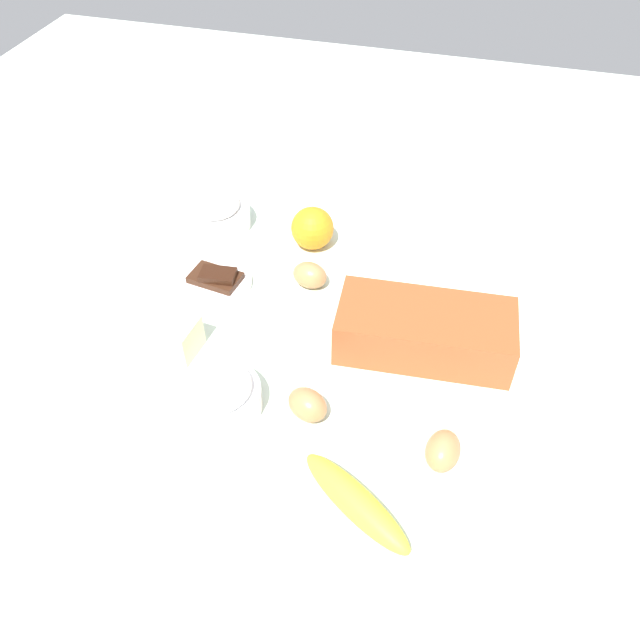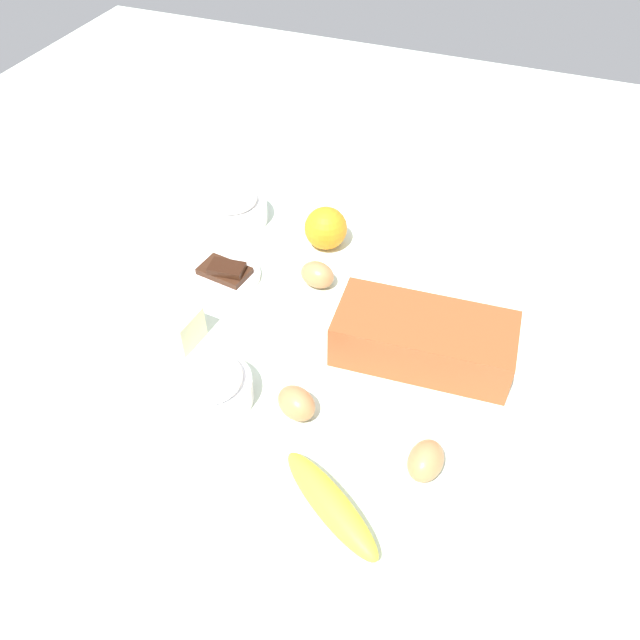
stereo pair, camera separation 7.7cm
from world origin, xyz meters
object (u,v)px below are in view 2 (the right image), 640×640
object	(u,v)px
banana	(331,504)
chocolate_plate	(225,274)
egg_loose	(296,403)
flour_bowl	(233,207)
orange_fruit	(326,228)
butter_block	(172,324)
egg_near_butter	(317,275)
egg_beside_bowl	(426,461)
sugar_bowl	(210,385)
loaf_pan	(424,338)

from	to	relation	value
banana	chocolate_plate	world-z (taller)	banana
egg_loose	flour_bowl	bearing A→B (deg)	127.23
orange_fruit	chocolate_plate	xyz separation A→B (m)	(-0.14, -0.16, -0.03)
chocolate_plate	butter_block	bearing A→B (deg)	-93.95
banana	orange_fruit	world-z (taller)	orange_fruit
butter_block	chocolate_plate	size ratio (longest dim) A/B	0.69
orange_fruit	egg_near_butter	distance (m)	0.12
egg_near_butter	chocolate_plate	distance (m)	0.17
egg_beside_bowl	flour_bowl	bearing A→B (deg)	139.75
banana	egg_near_butter	size ratio (longest dim) A/B	2.98
banana	flour_bowl	bearing A→B (deg)	127.39
sugar_bowl	orange_fruit	xyz separation A→B (m)	(0.03, 0.42, 0.01)
loaf_pan	chocolate_plate	distance (m)	0.39
loaf_pan	sugar_bowl	xyz separation A→B (m)	(-0.27, -0.20, -0.01)
butter_block	chocolate_plate	distance (m)	0.17
loaf_pan	chocolate_plate	xyz separation A→B (m)	(-0.38, 0.06, -0.03)
loaf_pan	banana	world-z (taller)	loaf_pan
loaf_pan	butter_block	distance (m)	0.41
loaf_pan	orange_fruit	size ratio (longest dim) A/B	3.53
egg_beside_bowl	loaf_pan	bearing A→B (deg)	105.89
orange_fruit	egg_near_butter	size ratio (longest dim) A/B	1.28
loaf_pan	sugar_bowl	distance (m)	0.34
sugar_bowl	orange_fruit	world-z (taller)	orange_fruit
orange_fruit	butter_block	distance (m)	0.35
flour_bowl	egg_loose	world-z (taller)	flour_bowl
butter_block	egg_near_butter	distance (m)	0.27
orange_fruit	egg_loose	xyz separation A→B (m)	(0.10, -0.39, -0.02)
loaf_pan	sugar_bowl	world-z (taller)	loaf_pan
butter_block	egg_near_butter	xyz separation A→B (m)	(0.18, 0.21, -0.01)
flour_bowl	egg_beside_bowl	world-z (taller)	flour_bowl
loaf_pan	orange_fruit	xyz separation A→B (m)	(-0.25, 0.21, -0.00)
sugar_bowl	butter_block	bearing A→B (deg)	142.07
sugar_bowl	egg_beside_bowl	world-z (taller)	sugar_bowl
loaf_pan	egg_near_butter	world-z (taller)	loaf_pan
banana	egg_loose	distance (m)	0.17
butter_block	chocolate_plate	bearing A→B (deg)	86.05
sugar_bowl	butter_block	distance (m)	0.15
orange_fruit	egg_beside_bowl	size ratio (longest dim) A/B	1.25
flour_bowl	egg_beside_bowl	distance (m)	0.67
egg_beside_bowl	chocolate_plate	bearing A→B (deg)	149.14
banana	egg_loose	size ratio (longest dim) A/B	2.97
flour_bowl	orange_fruit	distance (m)	0.20
egg_beside_bowl	egg_loose	distance (m)	0.20
flour_bowl	egg_near_butter	size ratio (longest dim) A/B	2.15
chocolate_plate	egg_loose	bearing A→B (deg)	-44.60
flour_bowl	egg_near_butter	xyz separation A→B (m)	(0.23, -0.12, -0.01)
butter_block	egg_loose	size ratio (longest dim) A/B	1.41
loaf_pan	flour_bowl	bearing A→B (deg)	149.37
egg_beside_bowl	egg_near_butter	bearing A→B (deg)	132.15
orange_fruit	egg_near_butter	bearing A→B (deg)	-76.51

